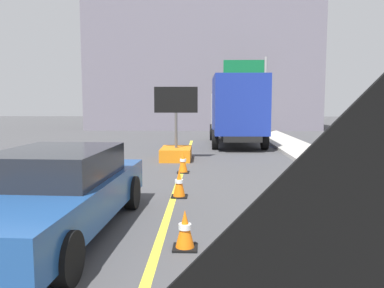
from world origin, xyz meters
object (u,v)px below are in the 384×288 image
Objects in this scene: arrow_board_trailer at (176,147)px; box_truck at (237,109)px; pickup_car at (53,192)px; traffic_cone_curbside at (183,162)px; traffic_cone_mid_lane at (185,230)px; highway_guide_sign at (253,82)px; traffic_cone_far_lane at (179,184)px.

box_truck is at bearing 62.36° from arrow_board_trailer.
pickup_car is 7.62× the size of traffic_cone_curbside.
arrow_board_trailer is 4.60× the size of traffic_cone_mid_lane.
traffic_cone_mid_lane is at bearing -99.67° from highway_guide_sign.
pickup_car is 2.28m from traffic_cone_mid_lane.
arrow_board_trailer is at bearing 94.73° from traffic_cone_far_lane.
highway_guide_sign is 7.35× the size of traffic_cone_curbside.
arrow_board_trailer is 5.85m from box_truck.
traffic_cone_curbside reaches higher than traffic_cone_far_lane.
pickup_car is at bearing -106.01° from highway_guide_sign.
traffic_cone_mid_lane is 3.15m from traffic_cone_far_lane.
box_truck is at bearing 82.36° from traffic_cone_mid_lane.
pickup_car reaches higher than traffic_cone_curbside.
box_truck is at bearing 73.95° from traffic_cone_curbside.
highway_guide_sign is 20.56m from traffic_cone_mid_lane.
pickup_car is at bearing -107.76° from traffic_cone_curbside.
traffic_cone_far_lane is 0.94× the size of traffic_cone_curbside.
arrow_board_trailer is 3.97× the size of traffic_cone_curbside.
traffic_cone_curbside is (-2.24, -7.79, -1.48)m from box_truck.
highway_guide_sign is at bearing 75.72° from box_truck.
traffic_cone_mid_lane is 0.86× the size of traffic_cone_curbside.
box_truck reaches higher than arrow_board_trailer.
pickup_car is at bearing -126.27° from traffic_cone_far_lane.
box_truck is at bearing 78.73° from traffic_cone_far_lane.
traffic_cone_mid_lane is 6.22m from traffic_cone_curbside.
traffic_cone_far_lane reaches higher than traffic_cone_mid_lane.
highway_guide_sign reaches higher than traffic_cone_mid_lane.
highway_guide_sign reaches higher than traffic_cone_far_lane.
pickup_car is 8.08× the size of traffic_cone_far_lane.
box_truck reaches higher than traffic_cone_mid_lane.
traffic_cone_mid_lane is (0.77, -8.95, -0.19)m from arrow_board_trailer.
traffic_cone_curbside is at bearing 93.32° from traffic_cone_mid_lane.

